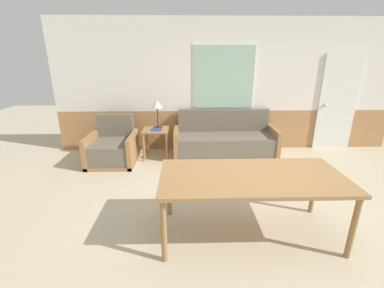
# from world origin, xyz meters

# --- Properties ---
(ground_plane) EXTENTS (16.00, 16.00, 0.00)m
(ground_plane) POSITION_xyz_m (0.00, 0.00, 0.00)
(ground_plane) COLOR beige
(wall_back) EXTENTS (7.20, 0.09, 2.70)m
(wall_back) POSITION_xyz_m (-0.00, 2.63, 1.36)
(wall_back) COLOR #AD7A4C
(wall_back) RESTS_ON ground_plane
(couch) EXTENTS (2.07, 0.77, 0.91)m
(couch) POSITION_xyz_m (-0.08, 2.19, 0.27)
(couch) COLOR #9E7042
(couch) RESTS_ON ground_plane
(armchair) EXTENTS (0.87, 0.86, 0.88)m
(armchair) POSITION_xyz_m (-2.29, 1.85, 0.26)
(armchair) COLOR #9E7042
(armchair) RESTS_ON ground_plane
(side_table) EXTENTS (0.50, 0.50, 0.59)m
(side_table) POSITION_xyz_m (-1.48, 2.12, 0.48)
(side_table) COLOR #9E7042
(side_table) RESTS_ON ground_plane
(table_lamp) EXTENTS (0.22, 0.22, 0.55)m
(table_lamp) POSITION_xyz_m (-1.44, 2.21, 1.03)
(table_lamp) COLOR #262628
(table_lamp) RESTS_ON side_table
(book_stack) EXTENTS (0.22, 0.19, 0.02)m
(book_stack) POSITION_xyz_m (-1.46, 2.04, 0.60)
(book_stack) COLOR #234799
(book_stack) RESTS_ON side_table
(dining_table) EXTENTS (1.99, 0.93, 0.75)m
(dining_table) POSITION_xyz_m (-0.17, -0.32, 0.68)
(dining_table) COLOR #9E7042
(dining_table) RESTS_ON ground_plane
(entry_door) EXTENTS (0.81, 0.09, 2.03)m
(entry_door) POSITION_xyz_m (2.37, 2.57, 1.01)
(entry_door) COLOR white
(entry_door) RESTS_ON ground_plane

